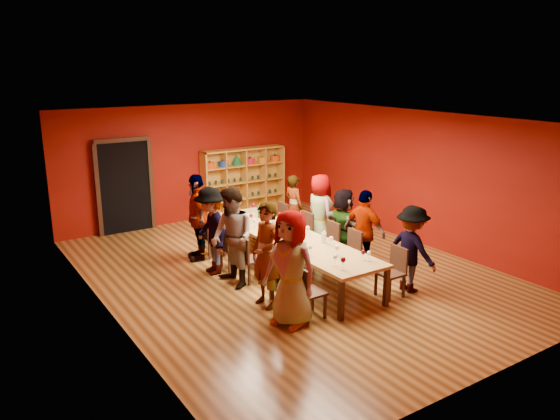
% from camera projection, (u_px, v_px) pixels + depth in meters
% --- Properties ---
extents(room_shell, '(7.10, 9.10, 3.04)m').
position_uv_depth(room_shell, '(290.00, 198.00, 10.37)').
color(room_shell, brown).
rests_on(room_shell, ground).
extents(tasting_table, '(1.10, 4.50, 0.75)m').
position_uv_depth(tasting_table, '(290.00, 238.00, 10.57)').
color(tasting_table, '#AC8648').
rests_on(tasting_table, ground).
extents(doorway, '(1.40, 0.17, 2.30)m').
position_uv_depth(doorway, '(124.00, 186.00, 13.09)').
color(doorway, black).
rests_on(doorway, ground).
extents(shelving_unit, '(2.40, 0.40, 1.80)m').
position_uv_depth(shelving_unit, '(243.00, 178.00, 14.73)').
color(shelving_unit, '#BC832A').
rests_on(shelving_unit, ground).
extents(chair_person_left_0, '(0.42, 0.42, 0.89)m').
position_uv_depth(chair_person_left_0, '(306.00, 290.00, 8.69)').
color(chair_person_left_0, black).
rests_on(chair_person_left_0, ground).
extents(person_left_0, '(0.80, 1.03, 1.86)m').
position_uv_depth(person_left_0, '(291.00, 268.00, 8.41)').
color(person_left_0, pink).
rests_on(person_left_0, ground).
extents(chair_person_left_1, '(0.42, 0.42, 0.89)m').
position_uv_depth(chair_person_left_1, '(280.00, 275.00, 9.30)').
color(chair_person_left_1, black).
rests_on(chair_person_left_1, ground).
extents(person_left_1, '(0.55, 0.71, 1.81)m').
position_uv_depth(person_left_1, '(266.00, 255.00, 9.05)').
color(person_left_1, silver).
rests_on(person_left_1, ground).
extents(chair_person_left_2, '(0.42, 0.42, 0.89)m').
position_uv_depth(chair_person_left_2, '(249.00, 257.00, 10.17)').
color(chair_person_left_2, black).
rests_on(chair_person_left_2, ground).
extents(person_left_2, '(0.50, 0.91, 1.85)m').
position_uv_depth(person_left_2, '(232.00, 238.00, 9.89)').
color(person_left_2, '#D68F91').
rests_on(person_left_2, ground).
extents(chair_person_left_3, '(0.42, 0.42, 0.89)m').
position_uv_depth(chair_person_left_3, '(229.00, 245.00, 10.80)').
color(chair_person_left_3, black).
rests_on(chair_person_left_3, ground).
extents(person_left_3, '(0.56, 1.15, 1.72)m').
position_uv_depth(person_left_3, '(211.00, 231.00, 10.51)').
color(person_left_3, '#141D38').
rests_on(person_left_3, ground).
extents(chair_person_left_4, '(0.42, 0.42, 0.89)m').
position_uv_depth(chair_person_left_4, '(209.00, 234.00, 11.51)').
color(chair_person_left_4, black).
rests_on(chair_person_left_4, ground).
extents(person_left_4, '(0.75, 1.16, 1.82)m').
position_uv_depth(person_left_4, '(197.00, 217.00, 11.27)').
color(person_left_4, '#6094C6').
rests_on(person_left_4, ground).
extents(chair_person_right_0, '(0.42, 0.42, 0.89)m').
position_uv_depth(chair_person_right_0, '(394.00, 269.00, 9.57)').
color(chair_person_right_0, black).
rests_on(chair_person_right_0, ground).
extents(person_right_0, '(0.47, 1.04, 1.58)m').
position_uv_depth(person_right_0, '(412.00, 249.00, 9.71)').
color(person_right_0, '#CB888B').
rests_on(person_right_0, ground).
extents(chair_person_right_1, '(0.42, 0.42, 0.89)m').
position_uv_depth(chair_person_right_1, '(350.00, 250.00, 10.52)').
color(chair_person_right_1, black).
rests_on(chair_person_right_1, ground).
extents(person_right_1, '(0.60, 1.02, 1.64)m').
position_uv_depth(person_right_1, '(365.00, 231.00, 10.62)').
color(person_right_1, '#525257').
rests_on(person_right_1, ground).
extents(chair_person_right_2, '(0.42, 0.42, 0.89)m').
position_uv_depth(chair_person_right_2, '(329.00, 241.00, 11.06)').
color(chair_person_right_2, black).
rests_on(chair_person_right_2, ground).
extents(person_right_2, '(0.45, 1.44, 1.54)m').
position_uv_depth(person_right_2, '(343.00, 225.00, 11.18)').
color(person_right_2, pink).
rests_on(person_right_2, ground).
extents(chair_person_right_3, '(0.42, 0.42, 0.89)m').
position_uv_depth(chair_person_right_3, '(304.00, 231.00, 11.76)').
color(chair_person_right_3, black).
rests_on(chair_person_right_3, ground).
extents(person_right_3, '(0.52, 0.86, 1.68)m').
position_uv_depth(person_right_3, '(320.00, 212.00, 11.90)').
color(person_right_3, '#47474C').
rests_on(person_right_3, ground).
extents(chair_person_right_4, '(0.42, 0.42, 0.89)m').
position_uv_depth(chair_person_right_4, '(279.00, 220.00, 12.56)').
color(chair_person_right_4, black).
rests_on(chair_person_right_4, ground).
extents(person_right_4, '(0.46, 0.59, 1.51)m').
position_uv_depth(person_right_4, '(294.00, 207.00, 12.71)').
color(person_right_4, '#CD898B').
rests_on(person_right_4, ground).
extents(wine_glass_0, '(0.09, 0.09, 0.22)m').
position_uv_depth(wine_glass_0, '(343.00, 260.00, 8.81)').
color(wine_glass_0, silver).
rests_on(wine_glass_0, tasting_table).
extents(wine_glass_1, '(0.08, 0.08, 0.19)m').
position_uv_depth(wine_glass_1, '(310.00, 248.00, 9.47)').
color(wine_glass_1, silver).
rests_on(wine_glass_1, tasting_table).
extents(wine_glass_2, '(0.08, 0.08, 0.19)m').
position_uv_depth(wine_glass_2, '(363.00, 253.00, 9.22)').
color(wine_glass_2, silver).
rests_on(wine_glass_2, tasting_table).
extents(wine_glass_3, '(0.07, 0.07, 0.18)m').
position_uv_depth(wine_glass_3, '(282.00, 224.00, 10.92)').
color(wine_glass_3, silver).
rests_on(wine_glass_3, tasting_table).
extents(wine_glass_4, '(0.07, 0.07, 0.18)m').
position_uv_depth(wine_glass_4, '(274.00, 231.00, 10.45)').
color(wine_glass_4, silver).
rests_on(wine_glass_4, tasting_table).
extents(wine_glass_5, '(0.08, 0.08, 0.19)m').
position_uv_depth(wine_glass_5, '(337.00, 248.00, 9.45)').
color(wine_glass_5, silver).
rests_on(wine_glass_5, tasting_table).
extents(wine_glass_6, '(0.09, 0.09, 0.21)m').
position_uv_depth(wine_glass_6, '(247.00, 219.00, 11.14)').
color(wine_glass_6, silver).
rests_on(wine_glass_6, tasting_table).
extents(wine_glass_7, '(0.08, 0.08, 0.19)m').
position_uv_depth(wine_glass_7, '(300.00, 224.00, 10.84)').
color(wine_glass_7, silver).
rests_on(wine_glass_7, tasting_table).
extents(wine_glass_8, '(0.07, 0.07, 0.18)m').
position_uv_depth(wine_glass_8, '(302.00, 236.00, 10.14)').
color(wine_glass_8, silver).
rests_on(wine_glass_8, tasting_table).
extents(wine_glass_9, '(0.07, 0.07, 0.18)m').
position_uv_depth(wine_glass_9, '(251.00, 216.00, 11.45)').
color(wine_glass_9, silver).
rests_on(wine_glass_9, tasting_table).
extents(wine_glass_10, '(0.08, 0.08, 0.19)m').
position_uv_depth(wine_glass_10, '(335.00, 257.00, 8.99)').
color(wine_glass_10, silver).
rests_on(wine_glass_10, tasting_table).
extents(wine_glass_11, '(0.08, 0.08, 0.20)m').
position_uv_depth(wine_glass_11, '(284.00, 217.00, 11.32)').
color(wine_glass_11, silver).
rests_on(wine_glass_11, tasting_table).
extents(wine_glass_12, '(0.08, 0.08, 0.21)m').
position_uv_depth(wine_glass_12, '(300.00, 243.00, 9.68)').
color(wine_glass_12, silver).
rests_on(wine_glass_12, tasting_table).
extents(wine_glass_13, '(0.08, 0.08, 0.20)m').
position_uv_depth(wine_glass_13, '(235.00, 212.00, 11.69)').
color(wine_glass_13, silver).
rests_on(wine_glass_13, tasting_table).
extents(wine_glass_14, '(0.08, 0.08, 0.19)m').
position_uv_depth(wine_glass_14, '(331.00, 239.00, 9.95)').
color(wine_glass_14, silver).
rests_on(wine_glass_14, tasting_table).
extents(wine_glass_15, '(0.08, 0.08, 0.19)m').
position_uv_depth(wine_glass_15, '(260.00, 207.00, 12.09)').
color(wine_glass_15, silver).
rests_on(wine_glass_15, tasting_table).
extents(wine_glass_16, '(0.09, 0.09, 0.22)m').
position_uv_depth(wine_glass_16, '(253.00, 206.00, 12.16)').
color(wine_glass_16, silver).
rests_on(wine_glass_16, tasting_table).
extents(wine_glass_17, '(0.07, 0.07, 0.18)m').
position_uv_depth(wine_glass_17, '(369.00, 254.00, 9.20)').
color(wine_glass_17, silver).
rests_on(wine_glass_17, tasting_table).
extents(wine_glass_18, '(0.07, 0.07, 0.18)m').
position_uv_depth(wine_glass_18, '(255.00, 221.00, 11.08)').
color(wine_glass_18, silver).
rests_on(wine_glass_18, tasting_table).
extents(wine_glass_19, '(0.08, 0.08, 0.19)m').
position_uv_depth(wine_glass_19, '(331.00, 239.00, 9.93)').
color(wine_glass_19, silver).
rests_on(wine_glass_19, tasting_table).
extents(wine_glass_20, '(0.08, 0.08, 0.21)m').
position_uv_depth(wine_glass_20, '(278.00, 234.00, 10.21)').
color(wine_glass_20, silver).
rests_on(wine_glass_20, tasting_table).
extents(wine_glass_21, '(0.09, 0.09, 0.22)m').
position_uv_depth(wine_glass_21, '(280.00, 215.00, 11.42)').
color(wine_glass_21, silver).
rests_on(wine_glass_21, tasting_table).
extents(wine_glass_22, '(0.08, 0.08, 0.20)m').
position_uv_depth(wine_glass_22, '(308.00, 229.00, 10.53)').
color(wine_glass_22, silver).
rests_on(wine_glass_22, tasting_table).
extents(wine_glass_23, '(0.09, 0.09, 0.22)m').
position_uv_depth(wine_glass_23, '(229.00, 208.00, 11.94)').
color(wine_glass_23, silver).
rests_on(wine_glass_23, tasting_table).
extents(spittoon_bowl, '(0.34, 0.34, 0.18)m').
position_uv_depth(spittoon_bowl, '(296.00, 230.00, 10.69)').
color(spittoon_bowl, silver).
rests_on(spittoon_bowl, tasting_table).
extents(carafe_a, '(0.14, 0.14, 0.29)m').
position_uv_depth(carafe_a, '(275.00, 225.00, 10.79)').
color(carafe_a, silver).
rests_on(carafe_a, tasting_table).
extents(carafe_b, '(0.11, 0.11, 0.23)m').
position_uv_depth(carafe_b, '(324.00, 238.00, 10.13)').
color(carafe_b, silver).
rests_on(carafe_b, tasting_table).
extents(wine_bottle, '(0.09, 0.09, 0.33)m').
position_uv_depth(wine_bottle, '(260.00, 212.00, 11.78)').
color(wine_bottle, '#133617').
rests_on(wine_bottle, tasting_table).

